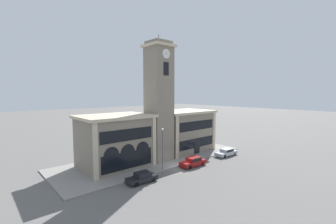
% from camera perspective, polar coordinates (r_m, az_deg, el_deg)
% --- Properties ---
extents(ground_plane, '(300.00, 300.00, 0.00)m').
position_cam_1_polar(ground_plane, '(38.07, 2.70, -13.76)').
color(ground_plane, '#605E5B').
extents(sidewalk_kerb, '(35.70, 12.96, 0.15)m').
position_cam_1_polar(sidewalk_kerb, '(42.73, -3.47, -11.56)').
color(sidewalk_kerb, gray).
rests_on(sidewalk_kerb, ground_plane).
extents(clock_tower, '(4.60, 4.60, 22.29)m').
position_cam_1_polar(clock_tower, '(39.93, -2.33, 2.63)').
color(clock_tower, gray).
rests_on(clock_tower, ground_plane).
extents(town_hall_left_wing, '(11.53, 8.50, 8.59)m').
position_cam_1_polar(town_hall_left_wing, '(38.09, -13.24, -7.13)').
color(town_hall_left_wing, gray).
rests_on(town_hall_left_wing, ground_plane).
extents(town_hall_right_wing, '(12.30, 8.50, 8.47)m').
position_cam_1_polar(town_hall_right_wing, '(47.40, 3.83, -4.72)').
color(town_hall_right_wing, gray).
rests_on(town_hall_right_wing, ground_plane).
extents(parked_car_near, '(4.34, 2.01, 1.38)m').
position_cam_1_polar(parked_car_near, '(32.00, -6.60, -16.11)').
color(parked_car_near, black).
rests_on(parked_car_near, ground_plane).
extents(parked_car_mid, '(4.78, 2.03, 1.51)m').
position_cam_1_polar(parked_car_mid, '(38.42, 6.41, -12.38)').
color(parked_car_mid, maroon).
rests_on(parked_car_mid, ground_plane).
extents(parked_car_far, '(4.96, 2.09, 1.36)m').
position_cam_1_polar(parked_car_far, '(45.68, 14.60, -9.80)').
color(parked_car_far, '#B2B7C1').
rests_on(parked_car_far, ground_plane).
extents(street_lamp, '(0.36, 0.36, 6.57)m').
position_cam_1_polar(street_lamp, '(35.09, -1.42, -7.94)').
color(street_lamp, '#4C4C51').
rests_on(street_lamp, sidewalk_kerb).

